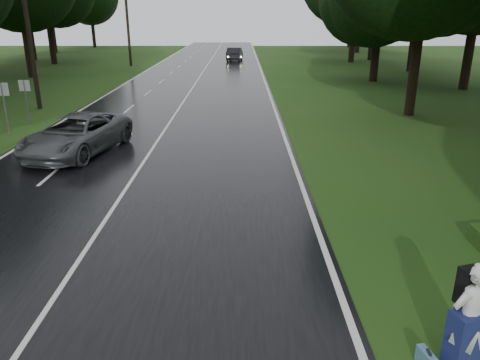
% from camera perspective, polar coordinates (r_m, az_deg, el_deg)
% --- Properties ---
extents(ground, '(160.00, 160.00, 0.00)m').
position_cam_1_polar(ground, '(10.02, -22.77, -14.67)').
color(ground, '#244414').
rests_on(ground, ground).
extents(road, '(12.00, 140.00, 0.04)m').
position_cam_1_polar(road, '(28.31, -7.62, 8.69)').
color(road, black).
rests_on(road, ground).
extents(lane_center, '(0.12, 140.00, 0.01)m').
position_cam_1_polar(lane_center, '(28.31, -7.62, 8.74)').
color(lane_center, silver).
rests_on(lane_center, road).
extents(grey_car, '(3.80, 6.04, 1.55)m').
position_cam_1_polar(grey_car, '(19.93, -19.61, 5.35)').
color(grey_car, '#474A4C').
rests_on(grey_car, road).
extents(far_car, '(2.08, 4.83, 1.55)m').
position_cam_1_polar(far_car, '(58.88, -0.66, 15.38)').
color(far_car, black).
rests_on(far_car, road).
extents(hitchhiker, '(0.82, 0.78, 1.97)m').
position_cam_1_polar(hitchhiker, '(8.28, 26.55, -15.51)').
color(hitchhiker, silver).
rests_on(hitchhiker, ground).
extents(utility_pole_mid, '(1.80, 0.28, 9.65)m').
position_cam_1_polar(utility_pole_mid, '(30.87, -23.55, 8.11)').
color(utility_pole_mid, black).
rests_on(utility_pole_mid, ground).
extents(utility_pole_far, '(1.80, 0.28, 9.66)m').
position_cam_1_polar(utility_pole_far, '(54.13, -13.37, 13.60)').
color(utility_pole_far, black).
rests_on(utility_pole_far, ground).
extents(road_sign_a, '(0.60, 0.10, 2.49)m').
position_cam_1_polar(road_sign_a, '(24.45, -26.65, 4.93)').
color(road_sign_a, white).
rests_on(road_sign_a, ground).
extents(road_sign_b, '(0.55, 0.10, 2.31)m').
position_cam_1_polar(road_sign_b, '(26.43, -24.55, 6.24)').
color(road_sign_b, white).
rests_on(road_sign_b, ground).
extents(tree_left_e, '(9.77, 9.77, 15.26)m').
position_cam_1_polar(tree_left_e, '(47.20, -24.35, 11.56)').
color(tree_left_e, black).
rests_on(tree_left_e, ground).
extents(tree_left_f, '(9.54, 9.54, 14.91)m').
position_cam_1_polar(tree_left_f, '(58.93, -22.02, 13.20)').
color(tree_left_f, black).
rests_on(tree_left_f, ground).
extents(tree_right_d, '(10.02, 10.02, 15.65)m').
position_cam_1_polar(tree_right_d, '(28.28, 20.17, 7.60)').
color(tree_right_d, black).
rests_on(tree_right_d, ground).
extents(tree_right_e, '(7.27, 7.27, 11.37)m').
position_cam_1_polar(tree_right_e, '(41.92, 16.15, 11.68)').
color(tree_right_e, black).
rests_on(tree_right_e, ground).
extents(tree_right_f, '(10.34, 10.34, 16.16)m').
position_cam_1_polar(tree_right_f, '(58.50, 13.58, 14.02)').
color(tree_right_f, black).
rests_on(tree_right_f, ground).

